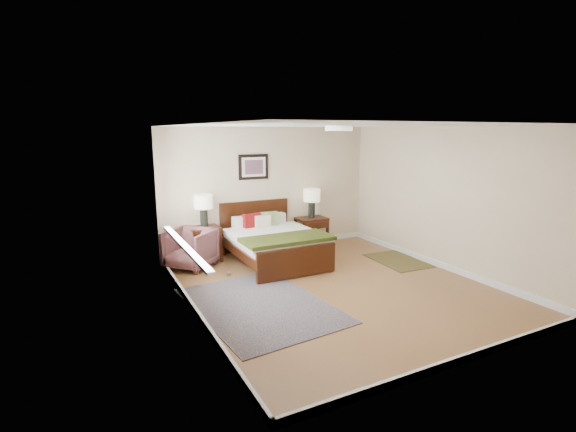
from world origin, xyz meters
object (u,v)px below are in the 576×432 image
object	(u,v)px
nightstand_left	(205,234)
lamp_right	(312,198)
rug_persian	(260,305)
nightstand_right	(312,229)
lamp_left	(203,204)
armchair	(190,249)
bed	(273,238)

from	to	relation	value
nightstand_left	lamp_right	bearing A→B (deg)	0.54
lamp_right	rug_persian	xyz separation A→B (m)	(-2.22, -2.40, -1.04)
lamp_right	rug_persian	world-z (taller)	lamp_right
nightstand_right	lamp_right	xyz separation A→B (m)	(0.00, 0.01, 0.67)
nightstand_right	lamp_left	size ratio (longest dim) A/B	1.01
armchair	rug_persian	bearing A→B (deg)	-29.98
nightstand_right	armchair	bearing A→B (deg)	-173.86
nightstand_right	rug_persian	distance (m)	3.28
bed	rug_persian	xyz separation A→B (m)	(-1.00, -1.69, -0.47)
nightstand_left	nightstand_right	size ratio (longest dim) A/B	1.06
nightstand_right	lamp_left	xyz separation A→B (m)	(-2.32, 0.01, 0.72)
rug_persian	bed	bearing A→B (deg)	54.22
nightstand_right	lamp_right	size ratio (longest dim) A/B	1.01
lamp_left	lamp_right	world-z (taller)	lamp_left
lamp_left	armchair	xyz separation A→B (m)	(-0.35, -0.30, -0.73)
nightstand_right	bed	bearing A→B (deg)	-150.60
bed	nightstand_left	size ratio (longest dim) A/B	2.90
nightstand_left	nightstand_right	xyz separation A→B (m)	(2.32, 0.01, -0.16)
lamp_left	armchair	size ratio (longest dim) A/B	0.78
lamp_right	nightstand_right	bearing A→B (deg)	-90.00
lamp_right	nightstand_left	bearing A→B (deg)	-179.46
bed	nightstand_right	xyz separation A→B (m)	(1.23, 0.69, -0.10)
nightstand_left	nightstand_right	bearing A→B (deg)	0.24
armchair	bed	bearing A→B (deg)	32.39
lamp_left	lamp_right	distance (m)	2.32
nightstand_left	lamp_left	bearing A→B (deg)	90.00
armchair	nightstand_left	bearing A→B (deg)	86.07
nightstand_right	lamp_left	bearing A→B (deg)	179.69
nightstand_left	armchair	bearing A→B (deg)	-141.84
bed	lamp_right	distance (m)	1.52
lamp_left	rug_persian	distance (m)	2.63
nightstand_left	lamp_right	xyz separation A→B (m)	(2.32, 0.02, 0.52)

